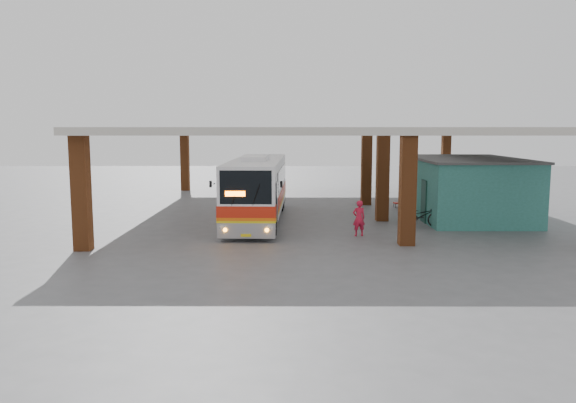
{
  "coord_description": "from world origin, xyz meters",
  "views": [
    {
      "loc": [
        -1.63,
        -24.95,
        4.58
      ],
      "look_at": [
        -1.72,
        0.0,
        1.35
      ],
      "focal_mm": 35.0,
      "sensor_mm": 36.0,
      "label": 1
    }
  ],
  "objects_px": {
    "coach_bus": "(258,188)",
    "motorcycle": "(420,216)",
    "red_chair": "(400,200)",
    "pedestrian": "(359,218)"
  },
  "relations": [
    {
      "from": "coach_bus",
      "to": "motorcycle",
      "type": "relative_size",
      "value": 5.48
    },
    {
      "from": "coach_bus",
      "to": "motorcycle",
      "type": "xyz_separation_m",
      "value": [
        7.74,
        -1.83,
        -1.09
      ]
    },
    {
      "from": "motorcycle",
      "to": "red_chair",
      "type": "bearing_deg",
      "value": -3.57
    },
    {
      "from": "coach_bus",
      "to": "pedestrian",
      "type": "height_order",
      "value": "coach_bus"
    },
    {
      "from": "motorcycle",
      "to": "pedestrian",
      "type": "distance_m",
      "value": 3.86
    },
    {
      "from": "red_chair",
      "to": "coach_bus",
      "type": "bearing_deg",
      "value": -156.04
    },
    {
      "from": "coach_bus",
      "to": "red_chair",
      "type": "height_order",
      "value": "coach_bus"
    },
    {
      "from": "coach_bus",
      "to": "motorcycle",
      "type": "distance_m",
      "value": 8.03
    },
    {
      "from": "coach_bus",
      "to": "motorcycle",
      "type": "bearing_deg",
      "value": -11.67
    },
    {
      "from": "red_chair",
      "to": "pedestrian",
      "type": "bearing_deg",
      "value": -118.82
    }
  ]
}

